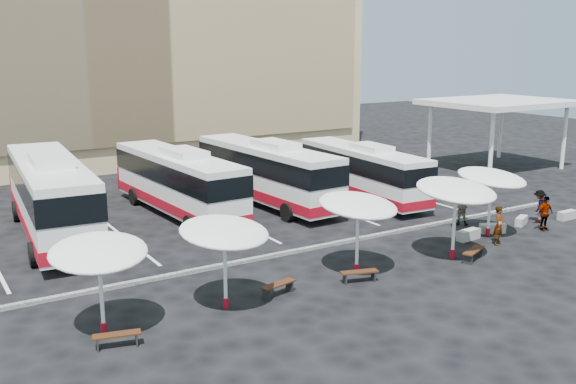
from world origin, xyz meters
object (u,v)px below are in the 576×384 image
conc_bench_1 (492,228)px  passenger_2 (545,213)px  passenger_3 (539,206)px  bus_1 (177,180)px  sunshade_3 (456,191)px  wood_bench_0 (117,337)px  sunshade_1 (224,232)px  sunshade_4 (492,178)px  wood_bench_1 (278,286)px  wood_bench_2 (359,274)px  passenger_1 (461,209)px  conc_bench_2 (521,221)px  conc_bench_3 (567,215)px  sunshade_0 (99,253)px  sunshade_2 (358,206)px  wood_bench_3 (474,252)px  conc_bench_0 (468,235)px  passenger_0 (499,225)px  bus_0 (51,194)px  bus_2 (266,171)px  bus_3 (362,170)px

conc_bench_1 → passenger_2: (2.61, -1.03, 0.65)m
passenger_2 → passenger_3: passenger_2 is taller
bus_1 → passenger_2: 19.39m
bus_1 → sunshade_3: bearing=-64.4°
wood_bench_0 → passenger_3: size_ratio=0.87×
sunshade_3 → wood_bench_0: (-15.20, -0.69, -2.71)m
sunshade_1 → sunshade_4: sunshade_4 is taller
wood_bench_1 → wood_bench_2: 3.46m
sunshade_1 → passenger_1: (15.34, 3.36, -1.95)m
sunshade_3 → conc_bench_2: bearing=15.7°
sunshade_3 → passenger_2: size_ratio=2.15×
sunshade_3 → conc_bench_3: size_ratio=3.11×
sunshade_0 → sunshade_2: size_ratio=0.88×
wood_bench_3 → sunshade_1: bearing=174.9°
bus_1 → conc_bench_1: size_ratio=9.62×
bus_1 → sunshade_4: (11.35, -11.97, 0.98)m
bus_1 → conc_bench_3: bus_1 is taller
conc_bench_0 → passenger_1: 2.76m
sunshade_1 → wood_bench_3: sunshade_1 is taller
wood_bench_1 → passenger_1: (13.13, 3.31, 0.50)m
sunshade_1 → passenger_0: sunshade_1 is taller
wood_bench_0 → sunshade_2: bearing=7.8°
sunshade_1 → conc_bench_1: bearing=5.3°
wood_bench_1 → passenger_0: 12.06m
sunshade_0 → conc_bench_2: size_ratio=3.13×
sunshade_0 → bus_1: bearing=58.6°
sunshade_3 → conc_bench_3: 10.57m
wood_bench_1 → wood_bench_3: size_ratio=0.94×
sunshade_0 → wood_bench_1: 6.95m
bus_0 → bus_1: bearing=10.4°
sunshade_4 → conc_bench_3: bearing=-1.0°
wood_bench_0 → sunshade_3: bearing=2.6°
bus_1 → wood_bench_3: 16.32m
conc_bench_3 → wood_bench_2: bearing=-174.1°
sunshade_4 → wood_bench_1: (-12.74, -1.16, -2.56)m
passenger_1 → conc_bench_2: bearing=-161.4°
passenger_2 → bus_1: bearing=146.1°
bus_0 → conc_bench_1: 21.88m
bus_2 → passenger_2: size_ratio=6.93×
conc_bench_0 → conc_bench_2: (4.37, 0.41, -0.03)m
conc_bench_2 → passenger_1: 3.23m
conc_bench_2 → passenger_2: size_ratio=0.64×
wood_bench_0 → conc_bench_2: (22.27, 2.67, -0.13)m
bus_2 → sunshade_4: bus_2 is taller
wood_bench_0 → conc_bench_1: (19.79, 2.44, -0.11)m
sunshade_0 → wood_bench_3: bearing=-4.5°
wood_bench_0 → wood_bench_2: (9.88, 0.51, 0.01)m
bus_3 → passenger_0: bearing=-88.1°
sunshade_2 → wood_bench_0: bearing=-172.2°
sunshade_0 → conc_bench_0: size_ratio=2.69×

